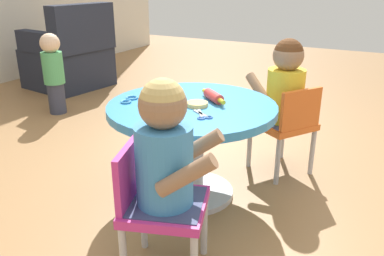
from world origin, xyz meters
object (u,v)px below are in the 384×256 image
(seated_child_right, at_px, (285,84))
(rolling_pin, at_px, (214,96))
(child_chair_left, at_px, (156,204))
(armchair_dark, at_px, (70,58))
(craft_scissors, at_px, (203,116))
(child_chair_right, at_px, (287,124))
(seated_child_left, at_px, (165,149))
(toddler_standing, at_px, (53,71))
(craft_table, at_px, (192,128))

(seated_child_right, height_order, rolling_pin, seated_child_right)
(child_chair_left, distance_m, seated_child_right, 1.12)
(armchair_dark, relative_size, craft_scissors, 6.36)
(rolling_pin, bearing_deg, child_chair_right, -35.98)
(seated_child_left, bearing_deg, toddler_standing, 56.39)
(toddler_standing, bearing_deg, rolling_pin, -108.19)
(child_chair_right, relative_size, armchair_dark, 0.63)
(seated_child_right, bearing_deg, craft_table, 147.42)
(seated_child_left, relative_size, child_chair_right, 0.95)
(armchair_dark, bearing_deg, child_chair_left, -130.05)
(child_chair_left, relative_size, craft_scissors, 4.01)
(child_chair_right, xyz_separation_m, rolling_pin, (-0.39, 0.28, 0.23))
(craft_table, bearing_deg, seated_child_right, -32.58)
(seated_child_left, xyz_separation_m, seated_child_right, (1.08, -0.13, 0.00))
(child_chair_left, bearing_deg, child_chair_right, -10.57)
(seated_child_right, bearing_deg, child_chair_right, -123.08)
(toddler_standing, bearing_deg, craft_scissors, -114.20)
(craft_table, relative_size, armchair_dark, 0.99)
(child_chair_left, relative_size, toddler_standing, 0.80)
(seated_child_right, xyz_separation_m, armchair_dark, (0.85, 2.47, -0.22))
(craft_scissors, bearing_deg, child_chair_left, -176.47)
(craft_table, bearing_deg, child_chair_left, -164.76)
(craft_scissors, bearing_deg, toddler_standing, 65.80)
(child_chair_left, bearing_deg, armchair_dark, 49.95)
(child_chair_left, xyz_separation_m, seated_child_left, (0.01, -0.04, 0.23))
(seated_child_left, distance_m, child_chair_right, 1.09)
(child_chair_right, height_order, craft_scissors, child_chair_right)
(child_chair_right, height_order, toddler_standing, toddler_standing)
(craft_table, distance_m, armchair_dark, 2.54)
(child_chair_right, bearing_deg, seated_child_left, 171.30)
(craft_table, distance_m, seated_child_left, 0.62)
(rolling_pin, bearing_deg, craft_table, 142.01)
(craft_table, distance_m, craft_scissors, 0.23)
(rolling_pin, xyz_separation_m, craft_scissors, (-0.23, -0.06, -0.02))
(armchair_dark, xyz_separation_m, rolling_pin, (-1.26, -2.22, 0.23))
(child_chair_right, bearing_deg, craft_scissors, 160.14)
(craft_table, bearing_deg, armchair_dark, 57.72)
(child_chair_right, height_order, armchair_dark, armchair_dark)
(seated_child_right, distance_m, craft_scissors, 0.68)
(seated_child_right, xyz_separation_m, craft_scissors, (-0.65, 0.19, -0.02))
(craft_table, xyz_separation_m, child_chair_left, (-0.58, -0.16, -0.08))
(seated_child_left, xyz_separation_m, armchair_dark, (1.93, 2.34, -0.22))
(child_chair_right, distance_m, armchair_dark, 2.65)
(seated_child_left, height_order, seated_child_right, same)
(child_chair_left, bearing_deg, craft_scissors, 3.53)
(toddler_standing, distance_m, craft_scissors, 1.96)
(child_chair_right, bearing_deg, seated_child_right, 56.92)
(child_chair_left, bearing_deg, seated_child_right, -8.65)
(seated_child_right, xyz_separation_m, toddler_standing, (0.15, 1.98, -0.17))
(craft_table, relative_size, seated_child_left, 1.65)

